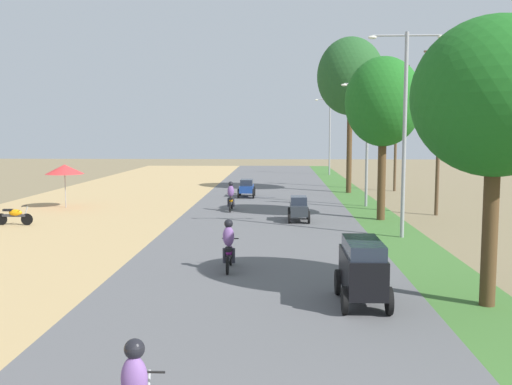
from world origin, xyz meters
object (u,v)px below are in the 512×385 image
at_px(streetlamp_near, 405,122).
at_px(utility_pole_far, 396,123).
at_px(car_van_black, 362,268).
at_px(car_sedan_blue, 247,187).
at_px(streetlamp_mid, 367,134).
at_px(car_hatchback_charcoal, 299,208).
at_px(median_tree_nearest, 496,98).
at_px(motorbike_ahead_second, 229,246).
at_px(motorbike_ahead_third, 231,197).
at_px(streetlamp_far, 330,131).
at_px(vendor_umbrella, 65,169).
at_px(median_tree_second, 383,102).
at_px(utility_pole_near, 439,126).
at_px(parked_motorbike_third, 14,215).
at_px(median_tree_third, 350,77).

distance_m(streetlamp_near, utility_pole_far, 20.22).
distance_m(car_van_black, car_sedan_blue, 24.79).
xyz_separation_m(streetlamp_mid, car_hatchback_charcoal, (-4.20, -6.12, -3.58)).
xyz_separation_m(median_tree_nearest, utility_pole_far, (3.43, 29.52, -0.18)).
relative_size(motorbike_ahead_second, motorbike_ahead_third, 1.00).
xyz_separation_m(streetlamp_far, car_hatchback_charcoal, (-4.20, -31.65, -3.84)).
bearing_deg(car_sedan_blue, utility_pole_far, 25.42).
bearing_deg(streetlamp_mid, car_van_black, -98.67).
distance_m(vendor_umbrella, median_tree_second, 18.39).
height_order(median_tree_nearest, utility_pole_near, utility_pole_near).
height_order(parked_motorbike_third, median_tree_second, median_tree_second).
bearing_deg(car_hatchback_charcoal, median_tree_second, 11.11).
xyz_separation_m(median_tree_second, motorbike_ahead_third, (-7.82, 2.79, -5.06)).
relative_size(streetlamp_far, utility_pole_near, 0.86).
relative_size(streetlamp_near, car_hatchback_charcoal, 4.22).
distance_m(parked_motorbike_third, car_sedan_blue, 16.03).
height_order(car_hatchback_charcoal, motorbike_ahead_third, motorbike_ahead_third).
bearing_deg(car_hatchback_charcoal, parked_motorbike_third, -173.05).
relative_size(median_tree_nearest, utility_pole_far, 0.74).
bearing_deg(median_tree_second, streetlamp_far, 89.93).
relative_size(car_van_black, motorbike_ahead_third, 1.34).
bearing_deg(utility_pole_near, median_tree_third, 107.16).
distance_m(utility_pole_near, utility_pole_far, 12.90).
bearing_deg(car_sedan_blue, streetlamp_far, 70.70).
relative_size(median_tree_second, motorbike_ahead_second, 4.51).
height_order(motorbike_ahead_second, motorbike_ahead_third, same).
relative_size(streetlamp_near, motorbike_ahead_third, 4.70).
bearing_deg(streetlamp_far, car_van_black, -93.83).
relative_size(parked_motorbike_third, car_van_black, 0.75).
xyz_separation_m(median_tree_third, utility_pole_near, (3.40, -11.00, -3.62)).
xyz_separation_m(median_tree_nearest, streetlamp_far, (-0.15, 45.37, -0.71)).
xyz_separation_m(median_tree_third, car_hatchback_charcoal, (-4.10, -13.91, -7.65)).
distance_m(streetlamp_near, car_hatchback_charcoal, 7.19).
height_order(streetlamp_near, streetlamp_far, streetlamp_near).
height_order(vendor_umbrella, utility_pole_near, utility_pole_near).
xyz_separation_m(streetlamp_far, motorbike_ahead_third, (-7.85, -28.04, -3.74)).
height_order(streetlamp_near, car_van_black, streetlamp_near).
xyz_separation_m(vendor_umbrella, utility_pole_near, (20.92, -1.84, 2.46)).
bearing_deg(median_tree_third, vendor_umbrella, -152.41).
bearing_deg(streetlamp_far, median_tree_second, -90.07).
distance_m(vendor_umbrella, utility_pole_far, 24.08).
bearing_deg(car_sedan_blue, motorbike_ahead_third, -93.93).
bearing_deg(streetlamp_near, streetlamp_mid, 90.00).
bearing_deg(median_tree_third, utility_pole_near, -72.84).
bearing_deg(motorbike_ahead_second, utility_pole_far, 68.41).
bearing_deg(median_tree_nearest, parked_motorbike_third, 145.96).
bearing_deg(streetlamp_near, utility_pole_near, 64.86).
bearing_deg(streetlamp_mid, utility_pole_far, 69.69).
height_order(median_tree_third, car_hatchback_charcoal, median_tree_third).
distance_m(median_tree_nearest, car_hatchback_charcoal, 15.10).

